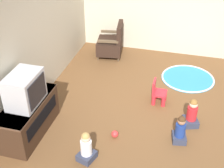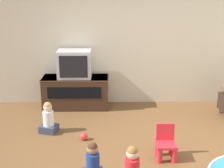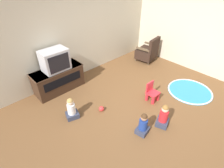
{
  "view_description": "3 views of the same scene",
  "coord_description": "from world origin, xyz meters",
  "px_view_note": "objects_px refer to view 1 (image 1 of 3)",
  "views": [
    {
      "loc": [
        -4.6,
        -0.5,
        3.64
      ],
      "look_at": [
        -0.29,
        0.67,
        0.75
      ],
      "focal_mm": 50.0,
      "sensor_mm": 36.0,
      "label": 1
    },
    {
      "loc": [
        -0.37,
        -3.97,
        2.3
      ],
      "look_at": [
        -0.31,
        0.74,
        0.85
      ],
      "focal_mm": 50.0,
      "sensor_mm": 36.0,
      "label": 2
    },
    {
      "loc": [
        -2.65,
        -1.87,
        2.88
      ],
      "look_at": [
        -0.44,
        0.47,
        0.62
      ],
      "focal_mm": 28.0,
      "sensor_mm": 36.0,
      "label": 3
    }
  ],
  "objects_px": {
    "tv_cabinet": "(29,117)",
    "child_watching_right": "(86,148)",
    "yellow_kid_chair": "(158,94)",
    "child_watching_left": "(180,130)",
    "toy_ball": "(115,134)",
    "black_armchair": "(111,43)",
    "child_watching_center": "(192,114)",
    "television": "(25,89)"
  },
  "relations": [
    {
      "from": "black_armchair",
      "to": "child_watching_center",
      "type": "xyz_separation_m",
      "value": [
        -2.18,
        -2.06,
        -0.1
      ]
    },
    {
      "from": "yellow_kid_chair",
      "to": "child_watching_left",
      "type": "height_order",
      "value": "child_watching_left"
    },
    {
      "from": "child_watching_center",
      "to": "child_watching_right",
      "type": "distance_m",
      "value": 1.98
    },
    {
      "from": "television",
      "to": "yellow_kid_chair",
      "type": "distance_m",
      "value": 2.54
    },
    {
      "from": "child_watching_left",
      "to": "toy_ball",
      "type": "height_order",
      "value": "child_watching_left"
    },
    {
      "from": "yellow_kid_chair",
      "to": "toy_ball",
      "type": "relative_size",
      "value": 4.0
    },
    {
      "from": "tv_cabinet",
      "to": "toy_ball",
      "type": "xyz_separation_m",
      "value": [
        0.26,
        -1.43,
        -0.27
      ]
    },
    {
      "from": "television",
      "to": "black_armchair",
      "type": "xyz_separation_m",
      "value": [
        3.11,
        -0.56,
        -0.57
      ]
    },
    {
      "from": "black_armchair",
      "to": "child_watching_center",
      "type": "height_order",
      "value": "black_armchair"
    },
    {
      "from": "tv_cabinet",
      "to": "television",
      "type": "distance_m",
      "value": 0.57
    },
    {
      "from": "child_watching_center",
      "to": "child_watching_right",
      "type": "relative_size",
      "value": 1.02
    },
    {
      "from": "black_armchair",
      "to": "toy_ball",
      "type": "xyz_separation_m",
      "value": [
        -2.85,
        -0.84,
        -0.27
      ]
    },
    {
      "from": "black_armchair",
      "to": "child_watching_right",
      "type": "xyz_separation_m",
      "value": [
        -3.45,
        -0.55,
        -0.1
      ]
    },
    {
      "from": "tv_cabinet",
      "to": "child_watching_left",
      "type": "height_order",
      "value": "tv_cabinet"
    },
    {
      "from": "child_watching_center",
      "to": "tv_cabinet",
      "type": "bearing_deg",
      "value": 89.87
    },
    {
      "from": "child_watching_left",
      "to": "child_watching_center",
      "type": "distance_m",
      "value": 0.5
    },
    {
      "from": "television",
      "to": "yellow_kid_chair",
      "type": "bearing_deg",
      "value": -53.52
    },
    {
      "from": "black_armchair",
      "to": "yellow_kid_chair",
      "type": "distance_m",
      "value": 2.17
    },
    {
      "from": "child_watching_left",
      "to": "television",
      "type": "bearing_deg",
      "value": 90.02
    },
    {
      "from": "television",
      "to": "toy_ball",
      "type": "relative_size",
      "value": 5.3
    },
    {
      "from": "tv_cabinet",
      "to": "child_watching_center",
      "type": "height_order",
      "value": "tv_cabinet"
    },
    {
      "from": "child_watching_right",
      "to": "toy_ball",
      "type": "bearing_deg",
      "value": -9.04
    },
    {
      "from": "black_armchair",
      "to": "yellow_kid_chair",
      "type": "bearing_deg",
      "value": 31.75
    },
    {
      "from": "child_watching_center",
      "to": "television",
      "type": "bearing_deg",
      "value": 90.04
    },
    {
      "from": "television",
      "to": "black_armchair",
      "type": "relative_size",
      "value": 0.76
    },
    {
      "from": "child_watching_right",
      "to": "toy_ball",
      "type": "distance_m",
      "value": 0.69
    },
    {
      "from": "television",
      "to": "tv_cabinet",
      "type": "bearing_deg",
      "value": 90.0
    },
    {
      "from": "child_watching_left",
      "to": "toy_ball",
      "type": "xyz_separation_m",
      "value": [
        -0.19,
        1.06,
        -0.16
      ]
    },
    {
      "from": "tv_cabinet",
      "to": "television",
      "type": "bearing_deg",
      "value": -90.0
    },
    {
      "from": "yellow_kid_chair",
      "to": "child_watching_left",
      "type": "distance_m",
      "value": 1.11
    },
    {
      "from": "yellow_kid_chair",
      "to": "child_watching_center",
      "type": "xyz_separation_m",
      "value": [
        -0.52,
        -0.66,
        0.04
      ]
    },
    {
      "from": "television",
      "to": "toy_ball",
      "type": "bearing_deg",
      "value": -79.44
    },
    {
      "from": "child_watching_right",
      "to": "toy_ball",
      "type": "height_order",
      "value": "child_watching_right"
    },
    {
      "from": "tv_cabinet",
      "to": "yellow_kid_chair",
      "type": "distance_m",
      "value": 2.47
    },
    {
      "from": "tv_cabinet",
      "to": "television",
      "type": "relative_size",
      "value": 2.03
    },
    {
      "from": "tv_cabinet",
      "to": "black_armchair",
      "type": "height_order",
      "value": "black_armchair"
    },
    {
      "from": "child_watching_left",
      "to": "tv_cabinet",
      "type": "bearing_deg",
      "value": 89.92
    },
    {
      "from": "yellow_kid_chair",
      "to": "child_watching_left",
      "type": "relative_size",
      "value": 0.96
    },
    {
      "from": "tv_cabinet",
      "to": "child_watching_center",
      "type": "relative_size",
      "value": 2.42
    },
    {
      "from": "tv_cabinet",
      "to": "child_watching_right",
      "type": "height_order",
      "value": "tv_cabinet"
    },
    {
      "from": "tv_cabinet",
      "to": "child_watching_right",
      "type": "distance_m",
      "value": 1.19
    },
    {
      "from": "tv_cabinet",
      "to": "yellow_kid_chair",
      "type": "height_order",
      "value": "tv_cabinet"
    }
  ]
}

